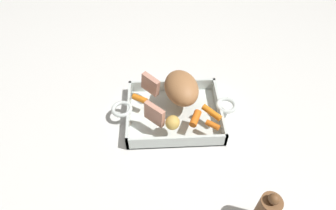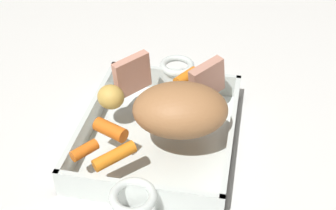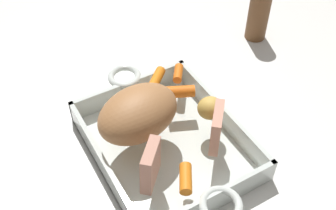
{
  "view_description": "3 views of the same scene",
  "coord_description": "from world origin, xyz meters",
  "px_view_note": "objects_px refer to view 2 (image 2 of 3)",
  "views": [
    {
      "loc": [
        -0.05,
        -0.59,
        0.71
      ],
      "look_at": [
        -0.02,
        -0.01,
        0.07
      ],
      "focal_mm": 30.31,
      "sensor_mm": 36.0,
      "label": 1
    },
    {
      "loc": [
        0.56,
        0.13,
        0.52
      ],
      "look_at": [
        -0.01,
        0.01,
        0.07
      ],
      "focal_mm": 49.14,
      "sensor_mm": 36.0,
      "label": 2
    },
    {
      "loc": [
        -0.4,
        0.22,
        0.58
      ],
      "look_at": [
        0.02,
        -0.02,
        0.08
      ],
      "focal_mm": 43.63,
      "sensor_mm": 36.0,
      "label": 3
    }
  ],
  "objects_px": {
    "roast_slice_thick": "(207,80)",
    "potato_halved": "(111,97)",
    "baby_carrot_northwest": "(186,77)",
    "pork_roast": "(180,110)",
    "roasting_dish": "(159,133)",
    "baby_carrot_short": "(84,150)",
    "baby_carrot_center_right": "(114,156)",
    "baby_carrot_center_left": "(110,130)",
    "roast_slice_outer": "(132,75)"
  },
  "relations": [
    {
      "from": "roast_slice_thick",
      "to": "potato_halved",
      "type": "bearing_deg",
      "value": -67.51
    },
    {
      "from": "baby_carrot_northwest",
      "to": "potato_halved",
      "type": "relative_size",
      "value": 1.08
    },
    {
      "from": "roast_slice_thick",
      "to": "baby_carrot_northwest",
      "type": "bearing_deg",
      "value": -130.04
    },
    {
      "from": "pork_roast",
      "to": "roasting_dish",
      "type": "bearing_deg",
      "value": -121.28
    },
    {
      "from": "pork_roast",
      "to": "baby_carrot_northwest",
      "type": "height_order",
      "value": "pork_roast"
    },
    {
      "from": "roast_slice_thick",
      "to": "baby_carrot_short",
      "type": "relative_size",
      "value": 1.53
    },
    {
      "from": "baby_carrot_short",
      "to": "roast_slice_thick",
      "type": "bearing_deg",
      "value": 139.08
    },
    {
      "from": "baby_carrot_center_right",
      "to": "potato_halved",
      "type": "distance_m",
      "value": 0.13
    },
    {
      "from": "baby_carrot_short",
      "to": "baby_carrot_center_right",
      "type": "height_order",
      "value": "baby_carrot_center_right"
    },
    {
      "from": "baby_carrot_center_right",
      "to": "baby_carrot_short",
      "type": "bearing_deg",
      "value": -94.87
    },
    {
      "from": "pork_roast",
      "to": "baby_carrot_northwest",
      "type": "relative_size",
      "value": 2.95
    },
    {
      "from": "baby_carrot_center_left",
      "to": "potato_halved",
      "type": "height_order",
      "value": "potato_halved"
    },
    {
      "from": "baby_carrot_center_left",
      "to": "baby_carrot_northwest",
      "type": "distance_m",
      "value": 0.19
    },
    {
      "from": "pork_roast",
      "to": "potato_halved",
      "type": "relative_size",
      "value": 3.2
    },
    {
      "from": "roast_slice_thick",
      "to": "pork_roast",
      "type": "bearing_deg",
      "value": -16.43
    },
    {
      "from": "baby_carrot_northwest",
      "to": "roast_slice_thick",
      "type": "bearing_deg",
      "value": 49.96
    },
    {
      "from": "roast_slice_thick",
      "to": "baby_carrot_center_right",
      "type": "bearing_deg",
      "value": -30.69
    },
    {
      "from": "baby_carrot_center_left",
      "to": "roast_slice_thick",
      "type": "bearing_deg",
      "value": 135.17
    },
    {
      "from": "baby_carrot_short",
      "to": "baby_carrot_northwest",
      "type": "relative_size",
      "value": 0.84
    },
    {
      "from": "baby_carrot_short",
      "to": "potato_halved",
      "type": "bearing_deg",
      "value": 177.36
    },
    {
      "from": "roast_slice_outer",
      "to": "roast_slice_thick",
      "type": "relative_size",
      "value": 1.05
    },
    {
      "from": "pork_roast",
      "to": "potato_halved",
      "type": "bearing_deg",
      "value": -105.94
    },
    {
      "from": "pork_roast",
      "to": "baby_carrot_northwest",
      "type": "bearing_deg",
      "value": -174.57
    },
    {
      "from": "roast_slice_outer",
      "to": "baby_carrot_northwest",
      "type": "xyz_separation_m",
      "value": [
        -0.05,
        0.09,
        -0.02
      ]
    },
    {
      "from": "baby_carrot_short",
      "to": "baby_carrot_center_left",
      "type": "xyz_separation_m",
      "value": [
        -0.05,
        0.03,
        0.0
      ]
    },
    {
      "from": "baby_carrot_center_left",
      "to": "baby_carrot_short",
      "type": "bearing_deg",
      "value": -27.49
    },
    {
      "from": "pork_roast",
      "to": "baby_carrot_short",
      "type": "xyz_separation_m",
      "value": [
        0.08,
        -0.13,
        -0.03
      ]
    },
    {
      "from": "roasting_dish",
      "to": "baby_carrot_short",
      "type": "relative_size",
      "value": 9.55
    },
    {
      "from": "baby_carrot_short",
      "to": "baby_carrot_northwest",
      "type": "xyz_separation_m",
      "value": [
        -0.21,
        0.11,
        0.0
      ]
    },
    {
      "from": "baby_carrot_center_left",
      "to": "baby_carrot_northwest",
      "type": "bearing_deg",
      "value": 151.65
    },
    {
      "from": "baby_carrot_short",
      "to": "baby_carrot_center_left",
      "type": "distance_m",
      "value": 0.05
    },
    {
      "from": "baby_carrot_short",
      "to": "potato_halved",
      "type": "xyz_separation_m",
      "value": [
        -0.12,
        0.01,
        0.01
      ]
    },
    {
      "from": "roast_slice_outer",
      "to": "baby_carrot_center_left",
      "type": "distance_m",
      "value": 0.12
    },
    {
      "from": "roast_slice_thick",
      "to": "baby_carrot_short",
      "type": "bearing_deg",
      "value": -40.92
    },
    {
      "from": "baby_carrot_short",
      "to": "baby_carrot_center_right",
      "type": "bearing_deg",
      "value": 85.13
    },
    {
      "from": "roast_slice_outer",
      "to": "baby_carrot_center_left",
      "type": "height_order",
      "value": "roast_slice_outer"
    },
    {
      "from": "roast_slice_outer",
      "to": "roast_slice_thick",
      "type": "bearing_deg",
      "value": 94.88
    },
    {
      "from": "baby_carrot_center_right",
      "to": "pork_roast",
      "type": "bearing_deg",
      "value": 137.14
    },
    {
      "from": "roasting_dish",
      "to": "potato_halved",
      "type": "height_order",
      "value": "potato_halved"
    },
    {
      "from": "pork_roast",
      "to": "baby_carrot_center_right",
      "type": "distance_m",
      "value": 0.12
    },
    {
      "from": "pork_roast",
      "to": "baby_carrot_center_left",
      "type": "bearing_deg",
      "value": -71.36
    },
    {
      "from": "roast_slice_outer",
      "to": "baby_carrot_center_right",
      "type": "relative_size",
      "value": 1.02
    },
    {
      "from": "roast_slice_thick",
      "to": "baby_carrot_center_left",
      "type": "bearing_deg",
      "value": -44.83
    },
    {
      "from": "roasting_dish",
      "to": "baby_carrot_center_left",
      "type": "bearing_deg",
      "value": -47.27
    },
    {
      "from": "roasting_dish",
      "to": "baby_carrot_center_right",
      "type": "xyz_separation_m",
      "value": [
        0.11,
        -0.04,
        0.04
      ]
    },
    {
      "from": "potato_halved",
      "to": "baby_carrot_center_right",
      "type": "bearing_deg",
      "value": 18.8
    },
    {
      "from": "roasting_dish",
      "to": "roast_slice_thick",
      "type": "bearing_deg",
      "value": 137.27
    },
    {
      "from": "baby_carrot_center_left",
      "to": "pork_roast",
      "type": "bearing_deg",
      "value": 108.64
    },
    {
      "from": "roast_slice_outer",
      "to": "baby_carrot_center_right",
      "type": "xyz_separation_m",
      "value": [
        0.17,
        0.02,
        -0.02
      ]
    },
    {
      "from": "pork_roast",
      "to": "roast_slice_outer",
      "type": "bearing_deg",
      "value": -131.22
    }
  ]
}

